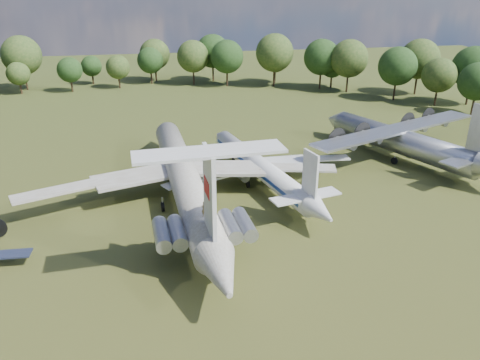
{
  "coord_description": "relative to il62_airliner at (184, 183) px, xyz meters",
  "views": [
    {
      "loc": [
        1.49,
        -59.31,
        28.91
      ],
      "look_at": [
        11.87,
        -4.43,
        5.0
      ],
      "focal_mm": 35.0,
      "sensor_mm": 36.0,
      "label": 1
    }
  ],
  "objects": [
    {
      "name": "ground",
      "position": [
        -4.96,
        -0.92,
        -2.86
      ],
      "size": [
        300.0,
        300.0,
        0.0
      ],
      "primitive_type": "plane",
      "color": "#244216",
      "rests_on": "ground"
    },
    {
      "name": "il62_airliner",
      "position": [
        0.0,
        0.0,
        0.0
      ],
      "size": [
        48.49,
        61.08,
        5.73
      ],
      "primitive_type": null,
      "rotation": [
        0.0,
        0.0,
        0.06
      ],
      "color": "silver",
      "rests_on": "ground"
    },
    {
      "name": "tu104_jet",
      "position": [
        11.88,
        4.5,
        -0.8
      ],
      "size": [
        39.15,
        46.94,
        4.12
      ],
      "primitive_type": null,
      "rotation": [
        0.0,
        0.0,
        0.22
      ],
      "color": "silver",
      "rests_on": "ground"
    },
    {
      "name": "an12_transport",
      "position": [
        38.2,
        10.07,
        -0.16
      ],
      "size": [
        49.75,
        52.07,
        5.4
      ],
      "primitive_type": null,
      "rotation": [
        0.0,
        0.0,
        0.4
      ],
      "color": "#A3A6AA",
      "rests_on": "ground"
    },
    {
      "name": "person_on_il62",
      "position": [
        1.01,
        -16.0,
        3.76
      ],
      "size": [
        0.77,
        0.66,
        1.79
      ],
      "primitive_type": "imported",
      "rotation": [
        0.0,
        0.0,
        3.55
      ],
      "color": "olive",
      "rests_on": "il62_airliner"
    }
  ]
}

